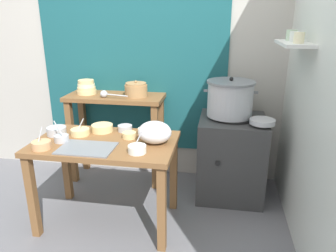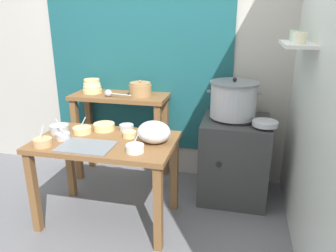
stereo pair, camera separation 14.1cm
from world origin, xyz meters
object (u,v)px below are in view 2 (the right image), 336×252
(bowl_stack_enamel, at_px, (92,86))
(prep_bowl_5, at_px, (63,136))
(back_shelf_table, at_px, (121,116))
(prep_bowl_8, at_px, (127,127))
(wide_pan, at_px, (265,123))
(prep_bowl_2, at_px, (130,134))
(serving_tray, at_px, (86,146))
(prep_bowl_7, at_px, (43,142))
(prep_bowl_0, at_px, (104,126))
(prep_bowl_3, at_px, (82,130))
(steamer_pot, at_px, (233,99))
(clay_pot, at_px, (140,89))
(stove_block, at_px, (234,158))
(prep_bowl_4, at_px, (146,131))
(prep_bowl_6, at_px, (135,148))
(ladle, at_px, (109,93))
(plastic_bag, at_px, (154,132))
(prep_bowl_1, at_px, (59,128))
(prep_table, at_px, (106,153))

(bowl_stack_enamel, xyz_separation_m, prep_bowl_5, (0.14, -0.84, -0.21))
(back_shelf_table, xyz_separation_m, prep_bowl_8, (0.25, -0.50, 0.07))
(wide_pan, distance_m, prep_bowl_2, 1.12)
(serving_tray, xyz_separation_m, prep_bowl_7, (-0.33, -0.05, 0.03))
(prep_bowl_0, height_order, prep_bowl_3, prep_bowl_3)
(steamer_pot, relative_size, clay_pot, 2.17)
(stove_block, xyz_separation_m, steamer_pot, (-0.04, 0.02, 0.56))
(prep_bowl_2, bearing_deg, prep_bowl_4, 43.37)
(prep_bowl_7, distance_m, prep_bowl_8, 0.68)
(bowl_stack_enamel, distance_m, prep_bowl_5, 0.87)
(prep_bowl_5, bearing_deg, back_shelf_table, 78.77)
(clay_pot, xyz_separation_m, prep_bowl_6, (0.25, -0.93, -0.21))
(serving_tray, height_order, prep_bowl_6, prep_bowl_6)
(steamer_pot, distance_m, prep_bowl_2, 0.98)
(steamer_pot, height_order, bowl_stack_enamel, steamer_pot)
(clay_pot, height_order, ladle, clay_pot)
(prep_bowl_3, xyz_separation_m, prep_bowl_8, (0.33, 0.15, -0.00))
(prep_bowl_4, bearing_deg, prep_bowl_3, -168.88)
(prep_bowl_4, xyz_separation_m, prep_bowl_7, (-0.68, -0.42, 0.00))
(ladle, xyz_separation_m, wide_pan, (1.45, -0.19, -0.14))
(plastic_bag, xyz_separation_m, prep_bowl_2, (-0.22, 0.07, -0.06))
(serving_tray, bearing_deg, stove_block, 36.54)
(prep_bowl_1, xyz_separation_m, prep_bowl_8, (0.52, 0.18, -0.01))
(prep_bowl_0, bearing_deg, prep_bowl_3, -142.61)
(ladle, bearing_deg, bowl_stack_enamel, 152.41)
(bowl_stack_enamel, height_order, prep_bowl_2, bowl_stack_enamel)
(ladle, relative_size, prep_bowl_4, 2.19)
(wide_pan, xyz_separation_m, prep_bowl_6, (-0.92, -0.63, -0.05))
(back_shelf_table, bearing_deg, prep_bowl_7, -103.92)
(ladle, xyz_separation_m, serving_tray, (0.14, -0.82, -0.21))
(steamer_pot, xyz_separation_m, prep_bowl_8, (-0.87, -0.39, -0.19))
(clay_pot, xyz_separation_m, prep_bowl_8, (0.03, -0.50, -0.22))
(prep_table, height_order, prep_bowl_5, prep_bowl_5)
(prep_table, relative_size, serving_tray, 2.75)
(stove_block, distance_m, prep_bowl_6, 1.12)
(steamer_pot, relative_size, prep_bowl_4, 3.64)
(bowl_stack_enamel, distance_m, prep_bowl_4, 0.96)
(prep_bowl_0, xyz_separation_m, prep_bowl_1, (-0.34, -0.14, 0.00))
(serving_tray, xyz_separation_m, wide_pan, (1.30, 0.62, 0.07))
(prep_bowl_2, height_order, prep_bowl_7, prep_bowl_7)
(serving_tray, distance_m, prep_bowl_5, 0.27)
(stove_block, distance_m, serving_tray, 1.38)
(prep_table, xyz_separation_m, prep_bowl_4, (0.28, 0.20, 0.14))
(prep_bowl_3, bearing_deg, prep_bowl_5, -115.19)
(prep_bowl_1, bearing_deg, plastic_bag, -3.14)
(prep_bowl_3, height_order, prep_bowl_4, prep_bowl_3)
(prep_bowl_5, relative_size, prep_bowl_7, 1.10)
(steamer_pot, bearing_deg, ladle, 179.87)
(bowl_stack_enamel, xyz_separation_m, prep_bowl_1, (0.02, -0.70, -0.21))
(prep_bowl_8, bearing_deg, prep_bowl_5, -142.58)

